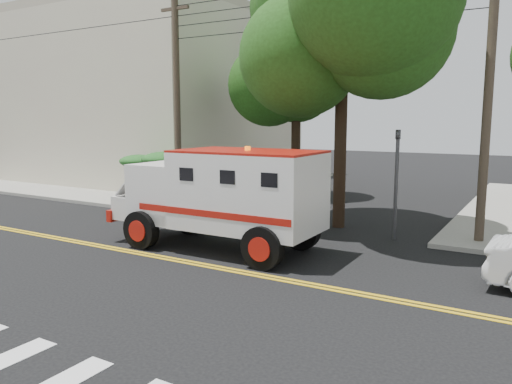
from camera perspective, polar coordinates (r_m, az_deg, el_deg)
The scene contains 11 objects.
ground at distance 13.85m, azimuth -6.58°, elevation -8.21°, with size 100.00×100.00×0.00m, color black.
sidewalk_nw at distance 32.54m, azimuth -11.11°, elevation 1.36°, with size 17.00×17.00×0.15m, color gray.
building_left at distance 34.79m, azimuth -12.18°, elevation 10.15°, with size 16.00×14.00×10.00m, color beige.
utility_pole_left at distance 21.47m, azimuth -9.01°, elevation 9.74°, with size 0.28×0.28×9.00m, color #382D23.
utility_pole_right at distance 16.84m, azimuth 24.98°, elevation 9.50°, with size 0.28×0.28×9.00m, color #382D23.
tree_main at distance 18.13m, azimuth 10.96°, elevation 18.57°, with size 6.08×5.70×9.85m.
tree_left at distance 24.85m, azimuth 5.09°, elevation 12.45°, with size 4.48×4.20×7.70m.
traffic_signal at distance 16.78m, azimuth 15.77°, elevation 2.18°, with size 0.15×0.18×3.60m.
accessibility_sign at distance 22.13m, azimuth -9.74°, elevation 1.55°, with size 0.45×0.10×2.02m.
palm_planter at distance 23.25m, azimuth -11.36°, elevation 2.53°, with size 3.52×2.63×2.36m.
armored_truck at distance 14.97m, azimuth -3.79°, elevation -0.13°, with size 6.71×2.77×3.04m.
Camera 1 is at (8.09, -10.53, 3.93)m, focal length 35.00 mm.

